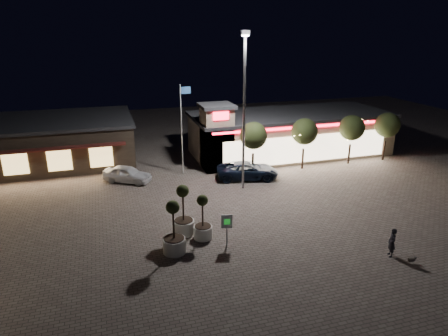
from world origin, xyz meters
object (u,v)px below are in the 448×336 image
object	(u,v)px
white_sedan	(127,174)
valet_sign	(227,224)
pedestrian	(392,243)
pickup_truck	(248,170)
planter_mid	(174,237)
planter_left	(203,225)

from	to	relation	value
white_sedan	valet_sign	distance (m)	13.64
pedestrian	valet_sign	bearing A→B (deg)	-96.87
pickup_truck	planter_mid	size ratio (longest dim) A/B	1.62
white_sedan	valet_sign	size ratio (longest dim) A/B	2.04
planter_mid	valet_sign	size ratio (longest dim) A/B	1.62
planter_left	pedestrian	bearing A→B (deg)	-27.99
white_sedan	pedestrian	world-z (taller)	pedestrian
valet_sign	pickup_truck	bearing A→B (deg)	63.62
pedestrian	planter_left	bearing A→B (deg)	-100.60
pedestrian	planter_mid	size ratio (longest dim) A/B	0.52
pickup_truck	pedestrian	size ratio (longest dim) A/B	3.11
planter_mid	valet_sign	bearing A→B (deg)	-2.41
white_sedan	pedestrian	xyz separation A→B (m)	(13.68, -16.61, 0.16)
white_sedan	planter_left	bearing A→B (deg)	-129.95
pickup_truck	pedestrian	xyz separation A→B (m)	(3.54, -14.33, 0.12)
pedestrian	valet_sign	size ratio (longest dim) A/B	0.85
pedestrian	planter_mid	bearing A→B (deg)	-91.45
pedestrian	valet_sign	world-z (taller)	valet_sign
planter_mid	white_sedan	bearing A→B (deg)	98.12
valet_sign	planter_mid	bearing A→B (deg)	177.59
white_sedan	valet_sign	bearing A→B (deg)	-127.11
planter_mid	pickup_truck	bearing A→B (deg)	50.92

